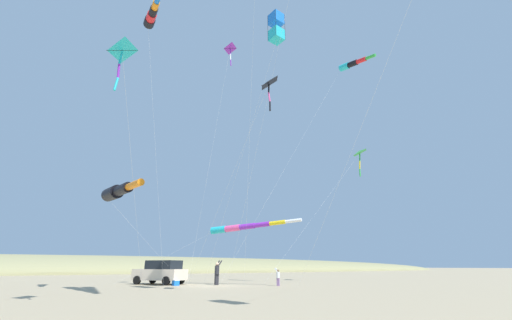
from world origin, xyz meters
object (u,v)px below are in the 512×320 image
at_px(kite_delta_long_streamer_right, 359,153).
at_px(kite_delta_black_fish_shape, 230,49).
at_px(person_child_green_jacket, 278,276).
at_px(kite_box_teal_far_right, 276,28).
at_px(kite_delta_small_distant, 122,52).
at_px(kite_delta_red_high_left, 268,84).
at_px(person_adult_flyer, 217,271).
at_px(parked_car, 161,272).
at_px(kite_windsock_striped_overhead, 242,227).
at_px(cooler_box, 176,283).
at_px(kite_windsock_orange_high_right, 118,191).
at_px(kite_windsock_rainbow_low_near, 352,64).
at_px(kite_windsock_checkered_midright, 152,15).

bearing_deg(kite_delta_long_streamer_right, kite_delta_black_fish_shape, -87.40).
relative_size(person_child_green_jacket, kite_box_teal_far_right, 0.07).
bearing_deg(kite_delta_small_distant, kite_delta_red_high_left, 99.17).
bearing_deg(person_adult_flyer, kite_delta_red_high_left, -12.02).
xyz_separation_m(parked_car, kite_windsock_striped_overhead, (4.40, 5.11, 3.51)).
relative_size(parked_car, kite_delta_red_high_left, 0.32).
relative_size(cooler_box, kite_windsock_orange_high_right, 0.06).
height_order(kite_box_teal_far_right, kite_windsock_rainbow_low_near, kite_windsock_rainbow_low_near).
xyz_separation_m(kite_delta_red_high_left, kite_windsock_orange_high_right, (-7.23, -6.32, -5.83)).
relative_size(kite_delta_red_high_left, kite_windsock_rainbow_low_near, 0.72).
xyz_separation_m(cooler_box, person_child_green_jacket, (4.43, 6.40, 0.49)).
distance_m(kite_windsock_checkered_midright, kite_delta_black_fish_shape, 6.73).
bearing_deg(kite_box_teal_far_right, kite_delta_red_high_left, -68.61).
height_order(kite_delta_black_fish_shape, kite_windsock_rainbow_low_near, kite_windsock_rainbow_low_near).
height_order(kite_delta_red_high_left, kite_windsock_rainbow_low_near, kite_windsock_rainbow_low_near).
distance_m(parked_car, kite_windsock_striped_overhead, 7.61).
bearing_deg(cooler_box, kite_delta_long_streamer_right, 72.19).
distance_m(kite_windsock_checkered_midright, kite_delta_small_distant, 9.47).
height_order(parked_car, kite_delta_long_streamer_right, kite_delta_long_streamer_right).
relative_size(kite_delta_small_distant, kite_delta_long_streamer_right, 1.19).
height_order(parked_car, kite_delta_black_fish_shape, kite_delta_black_fish_shape).
relative_size(cooler_box, kite_delta_small_distant, 0.04).
bearing_deg(person_child_green_jacket, kite_delta_red_high_left, -38.01).
height_order(kite_box_teal_far_right, kite_windsock_orange_high_right, kite_box_teal_far_right).
bearing_deg(kite_windsock_striped_overhead, kite_windsock_orange_high_right, -76.63).
height_order(kite_delta_black_fish_shape, kite_delta_red_high_left, kite_delta_black_fish_shape).
bearing_deg(kite_windsock_checkered_midright, kite_windsock_striped_overhead, 117.74).
bearing_deg(kite_delta_red_high_left, person_child_green_jacket, 141.99).
xyz_separation_m(kite_delta_black_fish_shape, kite_windsock_striped_overhead, (-3.83, 3.56, -13.52)).
bearing_deg(cooler_box, parked_car, -167.25).
relative_size(cooler_box, person_child_green_jacket, 0.49).
relative_size(person_child_green_jacket, kite_delta_small_distant, 0.09).
relative_size(kite_delta_red_high_left, kite_windsock_orange_high_right, 1.41).
distance_m(person_adult_flyer, person_child_green_jacket, 4.92).
relative_size(person_adult_flyer, kite_windsock_rainbow_low_near, 0.09).
xyz_separation_m(person_child_green_jacket, kite_delta_black_fish_shape, (1.47, -5.38, 17.28)).
relative_size(kite_windsock_checkered_midright, kite_delta_long_streamer_right, 1.39).
relative_size(kite_delta_black_fish_shape, kite_windsock_rainbow_low_near, 0.92).
distance_m(parked_car, kite_windsock_orange_high_right, 9.79).
height_order(kite_delta_black_fish_shape, kite_windsock_striped_overhead, kite_delta_black_fish_shape).
relative_size(person_child_green_jacket, kite_delta_red_high_left, 0.09).
xyz_separation_m(kite_delta_black_fish_shape, kite_windsock_rainbow_low_near, (2.66, 11.39, 1.30)).
height_order(parked_car, kite_delta_red_high_left, kite_delta_red_high_left).
relative_size(cooler_box, kite_windsock_checkered_midright, 0.04).
bearing_deg(kite_delta_red_high_left, cooler_box, -176.59).
bearing_deg(kite_windsock_striped_overhead, person_child_green_jacket, 37.62).
bearing_deg(kite_delta_black_fish_shape, person_child_green_jacket, 105.30).
relative_size(kite_delta_black_fish_shape, kite_windsock_striped_overhead, 1.63).
distance_m(person_adult_flyer, kite_windsock_striped_overhead, 3.98).
bearing_deg(person_adult_flyer, kite_delta_long_streamer_right, 71.89).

